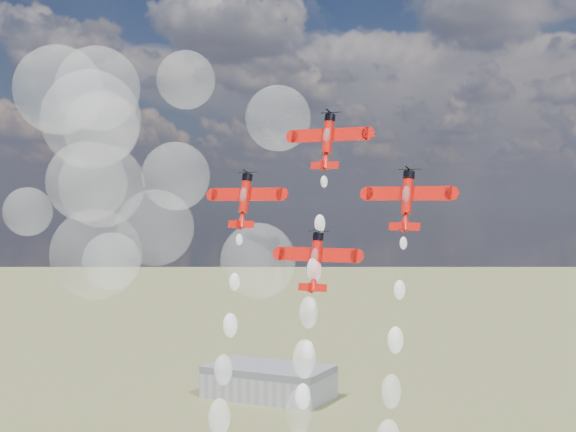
{
  "coord_description": "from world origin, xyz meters",
  "views": [
    {
      "loc": [
        32.89,
        -111.65,
        80.25
      ],
      "look_at": [
        -24.34,
        4.22,
        78.12
      ],
      "focal_mm": 50.0,
      "sensor_mm": 36.0,
      "label": 1
    }
  ],
  "objects_px": {
    "plane_lead": "(328,140)",
    "plane_left": "(245,199)",
    "plane_right": "(407,199)",
    "plane_slot": "(316,260)",
    "hangar": "(269,381)"
  },
  "relations": [
    {
      "from": "plane_lead",
      "to": "plane_left",
      "type": "bearing_deg",
      "value": -170.57
    },
    {
      "from": "plane_lead",
      "to": "plane_right",
      "type": "relative_size",
      "value": 1.0
    },
    {
      "from": "plane_left",
      "to": "plane_right",
      "type": "xyz_separation_m",
      "value": [
        28.0,
        0.0,
        0.0
      ]
    },
    {
      "from": "plane_slot",
      "to": "plane_left",
      "type": "bearing_deg",
      "value": 170.57
    },
    {
      "from": "hangar",
      "to": "plane_slot",
      "type": "height_order",
      "value": "plane_slot"
    },
    {
      "from": "plane_right",
      "to": "plane_slot",
      "type": "bearing_deg",
      "value": -170.57
    },
    {
      "from": "plane_right",
      "to": "plane_left",
      "type": "bearing_deg",
      "value": 180.0
    },
    {
      "from": "plane_slot",
      "to": "hangar",
      "type": "bearing_deg",
      "value": 119.71
    },
    {
      "from": "plane_lead",
      "to": "plane_left",
      "type": "distance_m",
      "value": 17.09
    },
    {
      "from": "hangar",
      "to": "plane_lead",
      "type": "height_order",
      "value": "plane_lead"
    },
    {
      "from": "hangar",
      "to": "plane_right",
      "type": "distance_m",
      "value": 223.22
    },
    {
      "from": "plane_lead",
      "to": "plane_left",
      "type": "relative_size",
      "value": 1.0
    },
    {
      "from": "plane_right",
      "to": "plane_slot",
      "type": "height_order",
      "value": "plane_right"
    },
    {
      "from": "hangar",
      "to": "plane_lead",
      "type": "relative_size",
      "value": 3.75
    },
    {
      "from": "plane_left",
      "to": "plane_right",
      "type": "bearing_deg",
      "value": 0.0
    }
  ]
}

